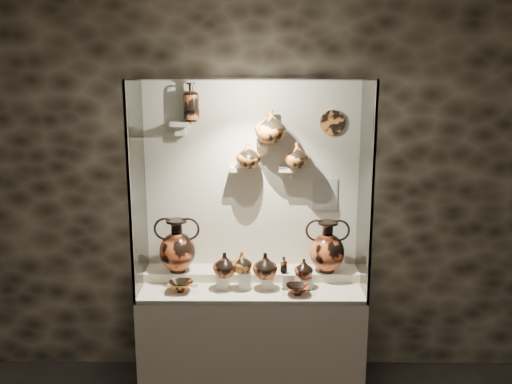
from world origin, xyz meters
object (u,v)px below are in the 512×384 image
ovoid_vase_b (271,126)px  ovoid_vase_c (297,155)px  kylix_right (297,289)px  jug_c (265,265)px  kylix_left (181,286)px  ovoid_vase_a (248,155)px  jug_a (225,265)px  lekythos_small (284,264)px  amphora_left (177,246)px  amphora_right (327,246)px  jug_b (242,262)px  lekythos_tall (191,100)px  jug_e (304,268)px

ovoid_vase_b → ovoid_vase_c: ovoid_vase_b is taller
kylix_right → ovoid_vase_c: ovoid_vase_c is taller
jug_c → kylix_left: size_ratio=0.81×
jug_c → ovoid_vase_a: 0.85m
ovoid_vase_b → jug_a: bearing=-157.0°
kylix_right → ovoid_vase_c: (0.00, 0.37, 0.94)m
kylix_left → ovoid_vase_b: 1.37m
lekythos_small → ovoid_vase_b: ovoid_vase_b is taller
amphora_left → kylix_right: bearing=-32.5°
amphora_right → jug_a: bearing=-169.0°
ovoid_vase_b → amphora_left: bearing=172.6°
kylix_right → kylix_left: bearing=-167.8°
jug_c → jug_a: bearing=-156.8°
jug_a → jug_b: (0.13, 0.00, 0.02)m
jug_b → kylix_left: (-0.46, -0.06, -0.16)m
jug_b → ovoid_vase_b: ovoid_vase_b is taller
lekythos_tall → ovoid_vase_a: size_ratio=1.70×
jug_c → ovoid_vase_a: size_ratio=0.99×
jug_e → lekythos_tall: 1.54m
jug_b → lekythos_small: bearing=-18.8°
lekythos_tall → ovoid_vase_c: 0.90m
ovoid_vase_a → lekythos_small: bearing=-38.6°
kylix_right → ovoid_vase_b: ovoid_vase_b is taller
jug_b → amphora_right: bearing=-6.2°
amphora_right → ovoid_vase_c: 0.75m
amphora_right → kylix_right: 0.45m
amphora_right → jug_c: size_ratio=2.12×
kylix_right → ovoid_vase_c: 1.01m
amphora_left → kylix_right: size_ratio=1.91×
ovoid_vase_b → ovoid_vase_c: 0.30m
jug_a → lekythos_tall: (-0.26, 0.29, 1.21)m
jug_c → kylix_left: (-0.63, -0.06, -0.14)m
jug_e → amphora_right: bearing=59.0°
jug_c → lekythos_small: 0.14m
amphora_left → ovoid_vase_c: bearing=-10.0°
lekythos_tall → ovoid_vase_a: 0.60m
amphora_right → ovoid_vase_a: ovoid_vase_a is taller
amphora_right → jug_c: 0.53m
ovoid_vase_a → amphora_left: bearing=-169.0°
lekythos_small → kylix_left: 0.79m
kylix_left → ovoid_vase_a: (0.50, 0.32, 0.94)m
jug_c → kylix_left: jug_c is taller
jug_e → ovoid_vase_c: ovoid_vase_c is taller
amphora_right → kylix_right: size_ratio=1.84×
amphora_left → jug_a: (0.38, -0.18, -0.09)m
kylix_right → amphora_left: bearing=178.0°
amphora_right → jug_b: amphora_right is taller
jug_a → ovoid_vase_c: ovoid_vase_c is taller
lekythos_small → kylix_right: size_ratio=0.65×
amphora_left → jug_c: 0.72m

